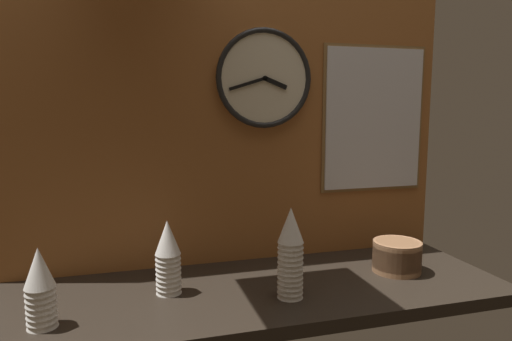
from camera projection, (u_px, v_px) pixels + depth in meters
The scene contains 8 objects.
ground_plane at pixel (254, 292), 1.44m from camera, with size 1.60×0.56×0.04m, color black.
wall_tiled_back at pixel (234, 117), 1.62m from camera, with size 1.60×0.03×1.05m.
cup_stack_center_right at pixel (290, 253), 1.34m from camera, with size 0.08×0.08×0.27m.
cup_stack_far_left at pixel (40, 288), 1.16m from camera, with size 0.08×0.08×0.21m.
cup_stack_center_left at pixel (168, 257), 1.37m from camera, with size 0.08×0.08×0.23m.
bowl_stack_far_right at pixel (397, 255), 1.56m from camera, with size 0.16×0.16×0.11m.
wall_clock at pixel (264, 78), 1.60m from camera, with size 0.35×0.03×0.35m.
menu_board at pixel (374, 119), 1.75m from camera, with size 0.43×0.01×0.56m.
Camera 1 is at (-0.37, -1.32, 0.56)m, focal length 32.00 mm.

